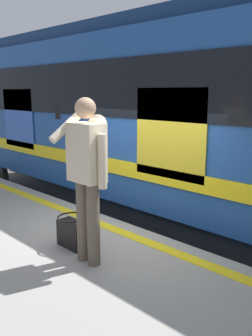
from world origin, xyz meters
name	(u,v)px	position (x,y,z in m)	size (l,w,h in m)	color
ground_plane	(128,281)	(0.00, 0.00, 0.00)	(23.66, 23.66, 0.00)	#4C4742
safety_line	(113,228)	(0.00, 0.30, 0.91)	(12.64, 0.16, 0.01)	yellow
track_rail_near	(175,251)	(0.00, -1.17, 0.08)	(16.77, 0.08, 0.16)	slate
track_rail_far	(219,229)	(0.00, -2.60, 0.08)	(16.77, 0.08, 0.16)	slate
train_carriage	(133,108)	(1.71, -1.88, 2.44)	(11.90, 2.88, 3.80)	#1E478C
passenger	(87,168)	(-0.53, 1.14, 1.98)	(0.57, 0.55, 1.80)	brown
handbag	(73,233)	(-0.08, 1.04, 1.09)	(0.40, 0.36, 0.39)	black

